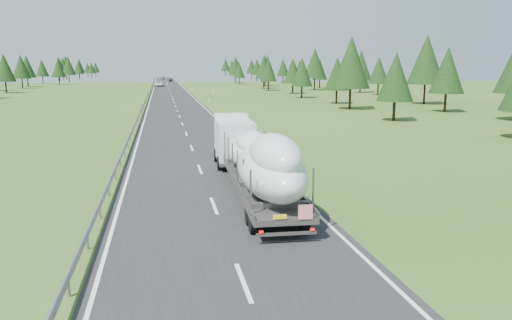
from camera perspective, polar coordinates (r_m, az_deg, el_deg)
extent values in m
plane|color=#304E1A|center=(16.39, -1.45, -13.83)|extent=(400.00, 400.00, 0.00)
cube|color=black|center=(114.95, -9.58, 7.15)|extent=(10.00, 400.00, 0.02)
cube|color=slate|center=(114.93, -12.26, 7.35)|extent=(0.08, 400.00, 0.32)
cylinder|color=slate|center=(16.36, -20.66, -13.46)|extent=(0.10, 0.10, 0.60)
cube|color=silver|center=(46.03, 0.51, 2.82)|extent=(0.12, 0.07, 1.00)
cube|color=black|center=(45.99, 0.51, 3.21)|extent=(0.13, 0.08, 0.12)
cube|color=silver|center=(95.35, -5.39, 6.85)|extent=(0.12, 0.07, 1.00)
cube|color=black|center=(95.33, -5.39, 7.04)|extent=(0.13, 0.08, 0.12)
cube|color=silver|center=(145.13, -7.27, 8.11)|extent=(0.12, 0.07, 1.00)
cube|color=black|center=(145.12, -7.27, 8.24)|extent=(0.13, 0.08, 0.12)
cube|color=silver|center=(195.03, -8.19, 8.73)|extent=(0.12, 0.07, 1.00)
cube|color=black|center=(195.02, -8.20, 8.82)|extent=(0.13, 0.08, 0.12)
cube|color=silver|center=(244.96, -8.74, 9.09)|extent=(0.12, 0.07, 1.00)
cube|color=black|center=(244.96, -8.74, 9.16)|extent=(0.13, 0.08, 0.12)
cube|color=silver|center=(294.92, -9.11, 9.33)|extent=(0.12, 0.07, 1.00)
cube|color=black|center=(294.92, -9.11, 9.39)|extent=(0.13, 0.08, 0.12)
cube|color=silver|center=(344.89, -9.36, 9.50)|extent=(0.12, 0.07, 1.00)
cube|color=black|center=(344.89, -9.37, 9.55)|extent=(0.13, 0.08, 0.12)
cylinder|color=slate|center=(95.38, -4.97, 7.16)|extent=(0.08, 0.08, 2.00)
cube|color=silver|center=(95.33, -4.98, 7.76)|extent=(0.05, 0.90, 1.20)
cylinder|color=black|center=(80.55, 20.82, 6.32)|extent=(0.36, 0.36, 3.28)
cone|color=black|center=(80.38, 21.03, 9.56)|extent=(5.11, 5.11, 6.84)
cylinder|color=black|center=(96.16, 18.69, 7.34)|extent=(0.36, 0.36, 4.24)
cone|color=black|center=(96.06, 18.91, 10.84)|extent=(6.59, 6.59, 8.83)
cylinder|color=black|center=(107.81, 15.44, 7.48)|extent=(0.36, 0.36, 2.96)
cone|color=black|center=(107.68, 15.55, 9.66)|extent=(4.60, 4.60, 6.16)
cylinder|color=black|center=(124.55, 13.77, 7.97)|extent=(0.36, 0.36, 3.12)
cone|color=black|center=(124.44, 13.86, 9.96)|extent=(4.85, 4.85, 6.50)
cylinder|color=black|center=(134.20, 11.82, 8.35)|extent=(0.36, 0.36, 3.70)
cone|color=black|center=(134.11, 11.90, 10.54)|extent=(5.76, 5.76, 7.71)
cylinder|color=black|center=(145.41, 6.70, 8.74)|extent=(0.36, 0.36, 4.07)
cone|color=black|center=(145.33, 6.75, 10.96)|extent=(6.33, 6.33, 8.47)
cylinder|color=black|center=(159.11, 7.26, 8.70)|extent=(0.36, 0.36, 3.06)
cone|color=black|center=(159.03, 7.30, 10.24)|extent=(4.77, 4.77, 6.38)
cylinder|color=black|center=(173.17, 5.00, 8.90)|extent=(0.36, 0.36, 3.06)
cone|color=black|center=(173.09, 5.02, 10.31)|extent=(4.77, 4.77, 6.38)
cylinder|color=black|center=(186.74, 5.14, 9.01)|extent=(0.36, 0.36, 2.98)
cone|color=black|center=(186.67, 5.16, 10.28)|extent=(4.63, 4.63, 6.20)
cylinder|color=black|center=(202.86, 3.09, 9.22)|extent=(0.36, 0.36, 3.30)
cone|color=black|center=(202.79, 3.11, 10.51)|extent=(5.14, 5.14, 6.89)
cylinder|color=black|center=(215.80, 0.78, 9.26)|extent=(0.36, 0.36, 2.89)
cone|color=black|center=(215.74, 0.78, 10.33)|extent=(4.49, 4.49, 6.02)
cylinder|color=black|center=(225.69, 0.10, 9.40)|extent=(0.36, 0.36, 3.44)
cone|color=black|center=(225.63, 0.10, 10.61)|extent=(5.35, 5.35, 7.16)
cylinder|color=black|center=(244.40, 1.33, 9.56)|extent=(0.36, 0.36, 4.05)
cone|color=black|center=(244.35, 1.33, 10.88)|extent=(6.30, 6.30, 8.43)
cylinder|color=black|center=(255.32, 0.09, 9.51)|extent=(0.36, 0.36, 3.13)
cone|color=black|center=(255.27, 0.09, 10.49)|extent=(4.86, 4.86, 6.52)
cylinder|color=black|center=(270.81, -0.52, 9.62)|extent=(0.36, 0.36, 3.54)
cone|color=black|center=(270.76, -0.53, 10.66)|extent=(5.51, 5.51, 7.38)
cylinder|color=black|center=(284.41, -2.34, 9.66)|extent=(0.36, 0.36, 3.46)
cone|color=black|center=(284.36, -2.35, 10.62)|extent=(5.38, 5.38, 7.20)
cylinder|color=black|center=(296.77, -2.41, 9.69)|extent=(0.36, 0.36, 3.39)
cone|color=black|center=(296.73, -2.42, 10.60)|extent=(5.27, 5.27, 7.06)
cylinder|color=black|center=(307.18, -2.76, 9.73)|extent=(0.36, 0.36, 3.52)
cone|color=black|center=(307.14, -2.77, 10.65)|extent=(5.48, 5.48, 7.34)
cylinder|color=black|center=(326.38, -2.16, 9.81)|extent=(0.36, 0.36, 3.76)
cone|color=black|center=(326.34, -2.16, 10.73)|extent=(5.85, 5.85, 7.84)
cylinder|color=black|center=(339.24, -3.50, 9.86)|extent=(0.36, 0.36, 4.05)
cone|color=black|center=(339.21, -3.51, 10.81)|extent=(6.29, 6.29, 8.43)
cylinder|color=black|center=(65.40, 15.50, 5.62)|extent=(0.36, 0.36, 2.92)
cone|color=black|center=(65.20, 15.67, 9.17)|extent=(4.54, 4.54, 6.08)
cylinder|color=black|center=(81.60, 10.69, 7.10)|extent=(0.36, 0.36, 3.91)
cone|color=black|center=(81.46, 10.82, 10.91)|extent=(6.09, 6.09, 8.15)
cylinder|color=black|center=(93.53, 9.18, 7.27)|extent=(0.36, 0.36, 2.89)
cone|color=black|center=(93.39, 9.26, 9.72)|extent=(4.49, 4.49, 6.01)
cylinder|color=black|center=(109.59, 5.25, 7.85)|extent=(0.36, 0.36, 2.94)
cone|color=black|center=(109.46, 5.28, 9.99)|extent=(4.58, 4.58, 6.13)
cylinder|color=black|center=(126.62, 4.21, 8.27)|extent=(0.36, 0.36, 3.04)
cone|color=black|center=(126.51, 4.24, 10.18)|extent=(4.73, 4.73, 6.33)
cylinder|color=black|center=(141.70, 1.42, 8.54)|extent=(0.36, 0.36, 3.02)
cone|color=black|center=(141.61, 1.43, 10.24)|extent=(4.70, 4.70, 6.30)
cylinder|color=black|center=(155.33, 0.89, 8.82)|extent=(0.36, 0.36, 3.47)
cone|color=black|center=(155.25, 0.90, 10.60)|extent=(5.40, 5.40, 7.24)
cylinder|color=black|center=(175.56, 1.04, 9.06)|extent=(0.36, 0.36, 3.67)
cone|color=black|center=(175.49, 1.05, 10.73)|extent=(5.70, 5.70, 7.64)
cylinder|color=black|center=(191.58, -1.93, 9.07)|extent=(0.36, 0.36, 2.83)
cone|color=black|center=(191.51, -1.93, 10.24)|extent=(4.40, 4.40, 5.90)
cylinder|color=black|center=(207.89, -2.35, 9.30)|extent=(0.36, 0.36, 3.65)
cone|color=black|center=(207.83, -2.36, 10.70)|extent=(5.67, 5.67, 7.60)
cylinder|color=black|center=(144.22, -26.68, 7.54)|extent=(0.36, 0.36, 3.40)
cone|color=black|center=(144.13, -26.83, 9.41)|extent=(5.29, 5.29, 7.08)
cylinder|color=black|center=(171.99, -25.16, 8.01)|extent=(0.36, 0.36, 3.52)
cone|color=black|center=(171.92, -25.29, 9.63)|extent=(5.48, 5.48, 7.34)
cylinder|color=black|center=(184.91, -24.63, 8.18)|extent=(0.36, 0.36, 3.59)
cone|color=black|center=(184.85, -24.75, 9.71)|extent=(5.58, 5.58, 7.47)
cylinder|color=black|center=(200.48, -21.59, 8.47)|extent=(0.36, 0.36, 3.26)
cone|color=black|center=(200.42, -21.68, 9.76)|extent=(5.08, 5.08, 6.80)
cylinder|color=black|center=(216.38, -23.18, 8.47)|extent=(0.36, 0.36, 3.26)
cone|color=black|center=(216.32, -23.27, 9.66)|extent=(5.07, 5.07, 6.79)
cylinder|color=black|center=(224.84, -20.58, 8.76)|extent=(0.36, 0.36, 3.71)
cone|color=black|center=(224.79, -20.67, 10.07)|extent=(5.77, 5.77, 7.73)
cylinder|color=black|center=(243.15, -21.51, 8.80)|extent=(0.36, 0.36, 3.78)
cone|color=black|center=(243.10, -21.60, 10.03)|extent=(5.88, 5.88, 7.87)
cylinder|color=black|center=(254.79, -21.13, 8.87)|extent=(0.36, 0.36, 3.75)
cone|color=black|center=(254.74, -21.21, 10.04)|extent=(5.83, 5.83, 7.81)
cylinder|color=black|center=(270.53, -20.84, 8.99)|extent=(0.36, 0.36, 4.12)
cone|color=black|center=(270.49, -20.92, 10.20)|extent=(6.41, 6.41, 8.59)
cylinder|color=black|center=(284.54, -19.54, 9.03)|extent=(0.36, 0.36, 3.14)
cone|color=black|center=(284.49, -19.59, 9.90)|extent=(4.88, 4.88, 6.53)
cylinder|color=black|center=(296.92, -19.50, 9.14)|extent=(0.36, 0.36, 3.77)
cone|color=black|center=(296.88, -19.57, 10.14)|extent=(5.87, 5.87, 7.86)
cylinder|color=black|center=(306.69, -18.26, 9.18)|extent=(0.36, 0.36, 3.13)
cone|color=black|center=(306.65, -18.31, 9.99)|extent=(4.87, 4.87, 6.53)
cylinder|color=black|center=(325.66, -18.65, 9.21)|extent=(0.36, 0.36, 3.04)
cone|color=black|center=(325.62, -18.70, 9.95)|extent=(4.73, 4.73, 6.33)
cylinder|color=black|center=(338.97, -17.83, 9.30)|extent=(0.36, 0.36, 3.21)
cone|color=black|center=(338.93, -17.88, 10.06)|extent=(4.99, 4.99, 6.69)
cube|color=silver|center=(34.25, -2.51, 2.30)|extent=(2.56, 4.86, 2.67)
cube|color=black|center=(36.58, -3.07, 3.59)|extent=(2.20, 0.16, 1.34)
cube|color=silver|center=(36.14, -3.01, 5.10)|extent=(2.43, 1.23, 0.29)
cube|color=#5A5855|center=(33.53, -2.26, -0.11)|extent=(2.49, 2.95, 0.24)
cylinder|color=black|center=(36.01, -4.61, 0.54)|extent=(0.37, 0.97, 0.95)
cylinder|color=black|center=(36.31, -1.17, 0.65)|extent=(0.37, 0.97, 0.95)
cylinder|color=black|center=(33.03, -4.04, -0.38)|extent=(0.37, 0.97, 0.95)
cylinder|color=black|center=(33.35, -0.30, -0.25)|extent=(0.37, 0.97, 0.95)
cube|color=#5A5855|center=(25.64, 0.42, -2.67)|extent=(3.06, 13.45, 0.25)
cube|color=#5A5855|center=(25.37, -2.40, -2.27)|extent=(0.54, 13.36, 0.23)
cube|color=#5A5855|center=(25.85, 3.18, -2.03)|extent=(0.54, 13.36, 0.23)
cube|color=#5A5855|center=(19.70, 0.01, -3.70)|extent=(0.07, 0.07, 1.81)
cube|color=#5A5855|center=(20.31, 7.08, -3.34)|extent=(0.07, 0.07, 1.81)
cube|color=#5A5855|center=(21.89, -1.11, -2.23)|extent=(0.07, 0.07, 1.81)
cube|color=#5A5855|center=(22.44, 5.30, -1.95)|extent=(0.07, 0.07, 1.81)
cube|color=#5A5855|center=(24.10, -2.02, -1.03)|extent=(0.07, 0.07, 1.81)
cube|color=#5A5855|center=(24.60, 3.84, -0.81)|extent=(0.07, 0.07, 1.81)
cube|color=#5A5855|center=(26.32, -2.78, -0.04)|extent=(0.07, 0.07, 1.81)
cube|color=#5A5855|center=(26.78, 2.61, 0.15)|extent=(0.07, 0.07, 1.81)
cube|color=#5A5855|center=(28.56, -3.41, 0.80)|extent=(0.07, 0.07, 1.81)
cube|color=#5A5855|center=(28.98, 1.57, 0.96)|extent=(0.07, 0.07, 1.81)
cube|color=#5A5855|center=(30.80, -3.96, 1.52)|extent=(0.07, 0.07, 1.81)
cube|color=#5A5855|center=(31.19, 0.68, 1.66)|extent=(0.07, 0.07, 1.81)
cylinder|color=black|center=(20.67, 0.31, -7.13)|extent=(0.42, 0.97, 0.95)
cylinder|color=black|center=(21.16, 5.94, -6.76)|extent=(0.42, 0.97, 0.95)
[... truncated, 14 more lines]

